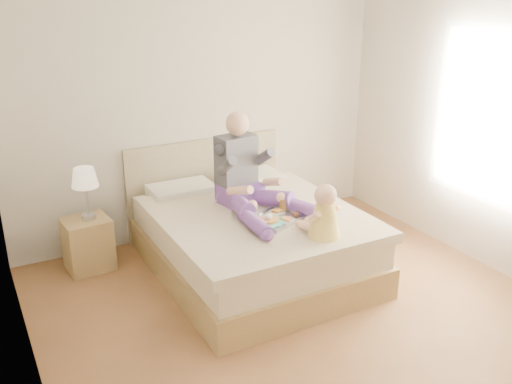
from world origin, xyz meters
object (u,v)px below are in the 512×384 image
tray (275,217)px  baby (324,215)px  nightstand (88,244)px  bed (248,235)px  adult (248,180)px

tray → baby: bearing=-91.5°
nightstand → bed: bearing=-30.8°
bed → nightstand: (-1.33, 0.67, -0.07)m
baby → tray: bearing=98.5°
bed → baby: (0.24, -0.85, 0.47)m
nightstand → tray: size_ratio=0.89×
bed → baby: bearing=-74.6°
nightstand → baby: bearing=-48.4°
tray → baby: 0.52m
nightstand → tray: bearing=-41.7°
adult → baby: (0.23, -0.85, -0.08)m
bed → nightstand: 1.49m
baby → nightstand: bearing=122.8°
bed → tray: bed is taller
bed → adult: (0.00, -0.00, 0.55)m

